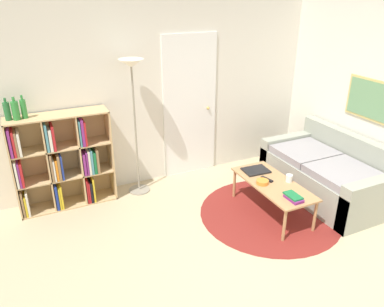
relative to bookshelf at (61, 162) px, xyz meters
The scene contains 16 objects.
ground_plane 2.86m from the bookshelf, 57.46° to the right, with size 14.00×14.00×0.00m, color tan.
wall_back 1.68m from the bookshelf, ahead, with size 7.40×0.11×2.60m.
wall_right 3.94m from the bookshelf, 16.31° to the right, with size 0.08×5.54×2.60m.
rug 2.70m from the bookshelf, 30.33° to the right, with size 1.74×1.74×0.01m.
bookshelf is the anchor object (origin of this frame).
floor_lamp 1.32m from the bookshelf, ahead, with size 0.31×0.31×1.81m.
couch 3.52m from the bookshelf, 20.72° to the right, with size 0.94×1.70×0.82m.
coffee_table 2.65m from the bookshelf, 29.71° to the right, with size 0.51×1.15×0.42m.
laptop 2.48m from the bookshelf, 22.67° to the right, with size 0.34×0.27×0.02m.
bowl 2.51m from the bookshelf, 30.50° to the right, with size 0.15×0.15×0.05m.
book_stack_on_table 2.85m from the bookshelf, 37.40° to the right, with size 0.13×0.23×0.06m.
cup 2.84m from the bookshelf, 28.79° to the right, with size 0.08×0.08×0.09m.
remote 2.58m from the bookshelf, 28.22° to the right, with size 0.08×0.17×0.02m.
bottle_left 0.87m from the bookshelf, behind, with size 0.07×0.07×0.26m.
bottle_middle 0.83m from the bookshelf, behind, with size 0.08×0.08×0.26m.
bottle_right 0.80m from the bookshelf, behind, with size 0.06×0.06×0.27m.
Camera 1 is at (-1.80, -2.17, 2.61)m, focal length 35.00 mm.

